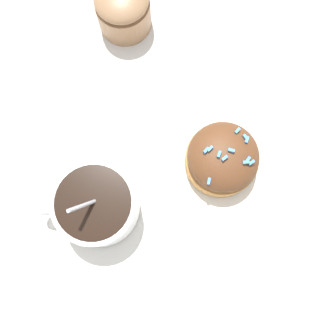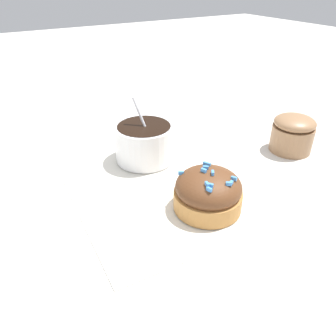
# 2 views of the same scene
# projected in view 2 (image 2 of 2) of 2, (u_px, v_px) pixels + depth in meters

# --- Properties ---
(ground_plane) EXTENTS (3.00, 3.00, 0.00)m
(ground_plane) POSITION_uv_depth(u_px,v_px,m) (175.00, 181.00, 0.48)
(ground_plane) COLOR silver
(paper_napkin) EXTENTS (0.30, 0.30, 0.00)m
(paper_napkin) POSITION_uv_depth(u_px,v_px,m) (176.00, 180.00, 0.48)
(paper_napkin) COLOR white
(paper_napkin) RESTS_ON ground_plane
(coffee_cup) EXTENTS (0.11, 0.09, 0.10)m
(coffee_cup) POSITION_uv_depth(u_px,v_px,m) (144.00, 141.00, 0.51)
(coffee_cup) COLOR white
(coffee_cup) RESTS_ON paper_napkin
(frosted_pastry) EXTENTS (0.09, 0.09, 0.06)m
(frosted_pastry) POSITION_uv_depth(u_px,v_px,m) (208.00, 192.00, 0.41)
(frosted_pastry) COLOR #C18442
(frosted_pastry) RESTS_ON paper_napkin
(sugar_bowl) EXTENTS (0.07, 0.07, 0.06)m
(sugar_bowl) POSITION_uv_depth(u_px,v_px,m) (293.00, 133.00, 0.54)
(sugar_bowl) COLOR #99704C
(sugar_bowl) RESTS_ON ground_plane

